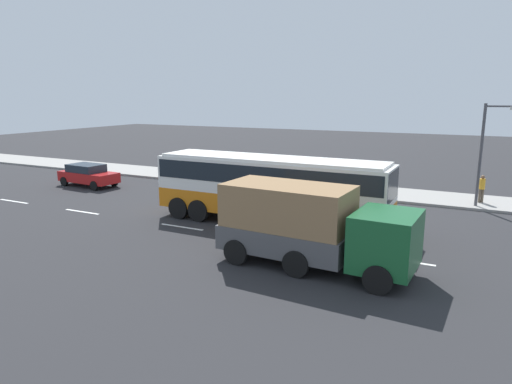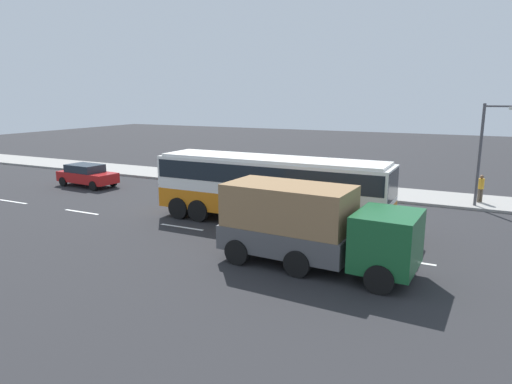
% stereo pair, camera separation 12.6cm
% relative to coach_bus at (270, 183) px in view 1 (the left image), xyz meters
% --- Properties ---
extents(ground_plane, '(120.00, 120.00, 0.00)m').
position_rel_coach_bus_xyz_m(ground_plane, '(-0.66, 0.34, -2.04)').
color(ground_plane, '#28282B').
extents(sidewalk_curb, '(80.00, 4.00, 0.15)m').
position_rel_coach_bus_xyz_m(sidewalk_curb, '(-0.66, 9.28, -1.96)').
color(sidewalk_curb, gray).
rests_on(sidewalk_curb, ground_plane).
extents(lane_centreline, '(30.77, 0.16, 0.01)m').
position_rel_coach_bus_xyz_m(lane_centreline, '(-1.71, -2.39, -2.03)').
color(lane_centreline, white).
rests_on(lane_centreline, ground_plane).
extents(coach_bus, '(11.55, 2.82, 3.27)m').
position_rel_coach_bus_xyz_m(coach_bus, '(0.00, 0.00, 0.00)').
color(coach_bus, orange).
rests_on(coach_bus, ground_plane).
extents(cargo_truck, '(7.18, 2.99, 2.96)m').
position_rel_coach_bus_xyz_m(cargo_truck, '(3.67, -4.47, -0.46)').
color(cargo_truck, '#19592D').
rests_on(cargo_truck, ground_plane).
extents(car_red_compact, '(4.45, 2.13, 1.52)m').
position_rel_coach_bus_xyz_m(car_red_compact, '(-15.26, 3.05, -1.23)').
color(car_red_compact, '#B21919').
rests_on(car_red_compact, ground_plane).
extents(pedestrian_near_curb, '(0.32, 0.32, 1.59)m').
position_rel_coach_bus_xyz_m(pedestrian_near_curb, '(9.19, 8.93, -0.98)').
color(pedestrian_near_curb, brown).
rests_on(pedestrian_near_curb, sidewalk_curb).
extents(street_lamp, '(1.72, 0.24, 5.60)m').
position_rel_coach_bus_xyz_m(street_lamp, '(9.16, 7.97, 1.40)').
color(street_lamp, '#47474C').
rests_on(street_lamp, sidewalk_curb).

